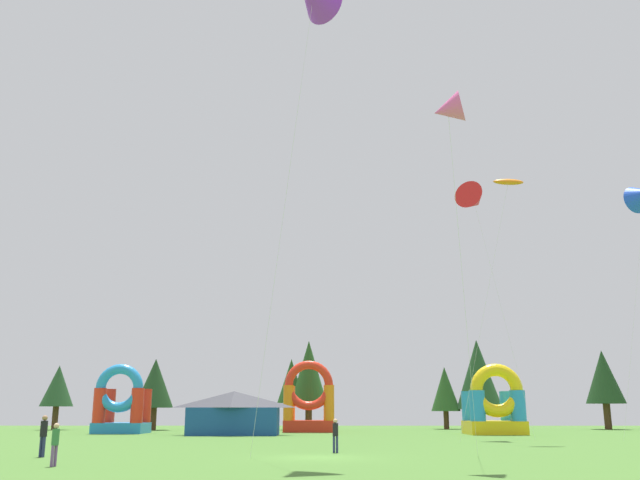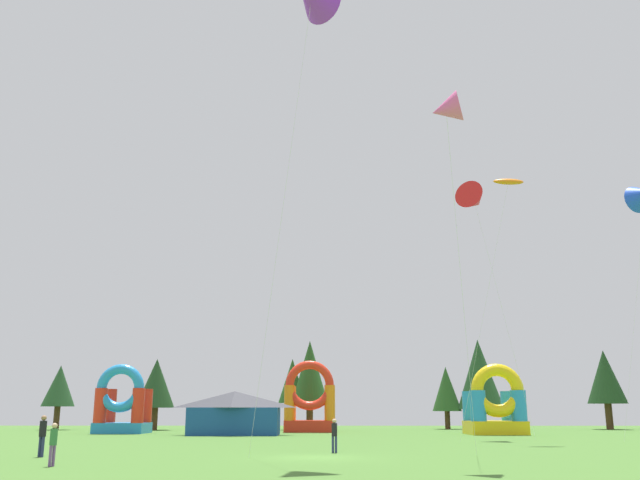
{
  "view_description": "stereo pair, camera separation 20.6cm",
  "coord_description": "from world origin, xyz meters",
  "px_view_note": "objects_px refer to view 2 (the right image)",
  "views": [
    {
      "loc": [
        0.32,
        -32.51,
        2.16
      ],
      "look_at": [
        0.0,
        15.67,
        13.99
      ],
      "focal_mm": 38.6,
      "sensor_mm": 36.0,
      "label": 1
    },
    {
      "loc": [
        0.53,
        -32.51,
        2.16
      ],
      "look_at": [
        0.0,
        15.67,
        13.99
      ],
      "focal_mm": 38.6,
      "sensor_mm": 36.0,
      "label": 2
    }
  ],
  "objects_px": {
    "kite_red_delta": "(474,200)",
    "festival_tent": "(234,413)",
    "inflatable_red_slide": "(122,407)",
    "kite_orange_parafoil": "(508,182)",
    "inflatable_yellow_castle": "(310,406)",
    "person_left_edge": "(53,441)",
    "person_near_camera": "(43,432)",
    "kite_pink_delta": "(446,109)",
    "person_midfield": "(334,432)",
    "inflatable_orange_dome": "(495,409)"
  },
  "relations": [
    {
      "from": "kite_red_delta",
      "to": "festival_tent",
      "type": "bearing_deg",
      "value": 163.18
    },
    {
      "from": "inflatable_red_slide",
      "to": "kite_orange_parafoil",
      "type": "bearing_deg",
      "value": -28.02
    },
    {
      "from": "inflatable_yellow_castle",
      "to": "inflatable_red_slide",
      "type": "bearing_deg",
      "value": -167.32
    },
    {
      "from": "person_left_edge",
      "to": "person_near_camera",
      "type": "bearing_deg",
      "value": -122.99
    },
    {
      "from": "kite_orange_parafoil",
      "to": "person_left_edge",
      "type": "bearing_deg",
      "value": -140.83
    },
    {
      "from": "inflatable_red_slide",
      "to": "festival_tent",
      "type": "height_order",
      "value": "inflatable_red_slide"
    },
    {
      "from": "kite_red_delta",
      "to": "inflatable_red_slide",
      "type": "relative_size",
      "value": 3.3
    },
    {
      "from": "kite_orange_parafoil",
      "to": "inflatable_yellow_castle",
      "type": "height_order",
      "value": "kite_orange_parafoil"
    },
    {
      "from": "kite_pink_delta",
      "to": "kite_orange_parafoil",
      "type": "relative_size",
      "value": 0.87
    },
    {
      "from": "person_left_edge",
      "to": "kite_pink_delta",
      "type": "bearing_deg",
      "value": 123.28
    },
    {
      "from": "kite_pink_delta",
      "to": "inflatable_red_slide",
      "type": "relative_size",
      "value": 2.61
    },
    {
      "from": "kite_orange_parafoil",
      "to": "person_midfield",
      "type": "xyz_separation_m",
      "value": [
        -12.56,
        -10.67,
        -16.83
      ]
    },
    {
      "from": "inflatable_orange_dome",
      "to": "inflatable_red_slide",
      "type": "distance_m",
      "value": 32.99
    },
    {
      "from": "kite_red_delta",
      "to": "person_midfield",
      "type": "relative_size",
      "value": 12.02
    },
    {
      "from": "kite_pink_delta",
      "to": "kite_orange_parafoil",
      "type": "height_order",
      "value": "kite_orange_parafoil"
    },
    {
      "from": "inflatable_orange_dome",
      "to": "inflatable_red_slide",
      "type": "relative_size",
      "value": 0.98
    },
    {
      "from": "kite_orange_parafoil",
      "to": "festival_tent",
      "type": "xyz_separation_m",
      "value": [
        -20.71,
        12.57,
        -16.03
      ]
    },
    {
      "from": "kite_red_delta",
      "to": "person_midfield",
      "type": "distance_m",
      "value": 27.22
    },
    {
      "from": "kite_orange_parafoil",
      "to": "inflatable_orange_dome",
      "type": "height_order",
      "value": "kite_orange_parafoil"
    },
    {
      "from": "person_left_edge",
      "to": "kite_red_delta",
      "type": "bearing_deg",
      "value": 169.92
    },
    {
      "from": "kite_red_delta",
      "to": "person_near_camera",
      "type": "distance_m",
      "value": 36.78
    },
    {
      "from": "festival_tent",
      "to": "inflatable_red_slide",
      "type": "bearing_deg",
      "value": 158.83
    },
    {
      "from": "kite_orange_parafoil",
      "to": "festival_tent",
      "type": "relative_size",
      "value": 2.45
    },
    {
      "from": "inflatable_red_slide",
      "to": "kite_pink_delta",
      "type": "bearing_deg",
      "value": -56.01
    },
    {
      "from": "person_near_camera",
      "to": "inflatable_yellow_castle",
      "type": "xyz_separation_m",
      "value": [
        11.43,
        34.42,
        1.33
      ]
    },
    {
      "from": "person_midfield",
      "to": "person_left_edge",
      "type": "relative_size",
      "value": 1.03
    },
    {
      "from": "inflatable_red_slide",
      "to": "festival_tent",
      "type": "bearing_deg",
      "value": -21.17
    },
    {
      "from": "kite_orange_parafoil",
      "to": "person_left_edge",
      "type": "distance_m",
      "value": 34.68
    },
    {
      "from": "kite_orange_parafoil",
      "to": "festival_tent",
      "type": "height_order",
      "value": "kite_orange_parafoil"
    },
    {
      "from": "inflatable_red_slide",
      "to": "festival_tent",
      "type": "relative_size",
      "value": 0.81
    },
    {
      "from": "inflatable_yellow_castle",
      "to": "festival_tent",
      "type": "relative_size",
      "value": 0.89
    },
    {
      "from": "person_near_camera",
      "to": "person_left_edge",
      "type": "xyz_separation_m",
      "value": [
        2.53,
        -5.19,
        -0.14
      ]
    },
    {
      "from": "kite_red_delta",
      "to": "inflatable_red_slide",
      "type": "bearing_deg",
      "value": 161.63
    },
    {
      "from": "festival_tent",
      "to": "person_left_edge",
      "type": "bearing_deg",
      "value": -95.02
    },
    {
      "from": "kite_pink_delta",
      "to": "person_near_camera",
      "type": "bearing_deg",
      "value": 166.07
    },
    {
      "from": "person_midfield",
      "to": "inflatable_yellow_castle",
      "type": "relative_size",
      "value": 0.25
    },
    {
      "from": "kite_pink_delta",
      "to": "inflatable_orange_dome",
      "type": "xyz_separation_m",
      "value": [
        9.17,
        32.9,
        -12.88
      ]
    },
    {
      "from": "inflatable_orange_dome",
      "to": "kite_pink_delta",
      "type": "bearing_deg",
      "value": -105.57
    },
    {
      "from": "person_near_camera",
      "to": "kite_red_delta",
      "type": "bearing_deg",
      "value": -116.61
    },
    {
      "from": "kite_pink_delta",
      "to": "inflatable_yellow_castle",
      "type": "bearing_deg",
      "value": 100.13
    },
    {
      "from": "person_near_camera",
      "to": "festival_tent",
      "type": "height_order",
      "value": "festival_tent"
    },
    {
      "from": "person_left_edge",
      "to": "inflatable_yellow_castle",
      "type": "height_order",
      "value": "inflatable_yellow_castle"
    },
    {
      "from": "kite_red_delta",
      "to": "inflatable_red_slide",
      "type": "xyz_separation_m",
      "value": [
        -30.35,
        10.08,
        -16.32
      ]
    },
    {
      "from": "kite_pink_delta",
      "to": "inflatable_red_slide",
      "type": "distance_m",
      "value": 44.34
    },
    {
      "from": "kite_red_delta",
      "to": "person_near_camera",
      "type": "height_order",
      "value": "kite_red_delta"
    },
    {
      "from": "kite_orange_parafoil",
      "to": "inflatable_red_slide",
      "type": "relative_size",
      "value": 3.01
    },
    {
      "from": "inflatable_yellow_castle",
      "to": "inflatable_orange_dome",
      "type": "bearing_deg",
      "value": -20.69
    },
    {
      "from": "kite_red_delta",
      "to": "kite_pink_delta",
      "type": "distance_m",
      "value": 26.23
    },
    {
      "from": "inflatable_yellow_castle",
      "to": "festival_tent",
      "type": "height_order",
      "value": "inflatable_yellow_castle"
    },
    {
      "from": "kite_red_delta",
      "to": "kite_pink_delta",
      "type": "xyz_separation_m",
      "value": [
        -6.6,
        -25.13,
        -3.59
      ]
    }
  ]
}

